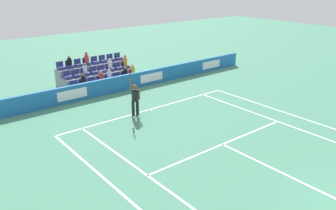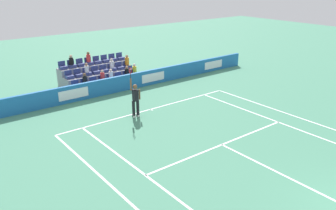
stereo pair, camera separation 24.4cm
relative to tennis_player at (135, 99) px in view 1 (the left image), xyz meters
The scene contains 11 objects.
line_baseline 1.61m from the tennis_player, 163.35° to the right, with size 10.97×0.10×0.01m, color white.
line_service 5.36m from the tennis_player, 103.38° to the left, with size 8.23×0.10×0.01m, color white.
line_centre_service 8.47m from the tennis_player, 98.33° to the left, with size 0.10×6.40×0.01m, color white.
line_singles_sideline_left 6.36m from the tennis_player, 62.58° to the left, with size 0.10×11.89×0.01m, color white.
line_singles_sideline_right 7.78m from the tennis_player, 133.71° to the left, with size 0.10×11.89×0.01m, color white.
line_doubles_sideline_left 7.09m from the tennis_player, 52.61° to the left, with size 0.10×11.89×0.01m, color white.
line_doubles_sideline_right 8.78m from the tennis_player, 140.23° to the left, with size 0.10×11.89×0.01m, color white.
line_centre_mark 1.59m from the tennis_player, 167.75° to the right, with size 0.10×0.20×0.01m, color white.
sponsor_barrier 4.41m from the tennis_player, 106.14° to the right, with size 23.00×0.22×1.02m.
tennis_player is the anchor object (origin of this frame).
stadium_stand 6.64m from the tennis_player, 100.68° to the right, with size 4.96×2.85×2.16m.
Camera 1 is at (10.64, 2.96, 7.11)m, focal length 37.41 mm.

